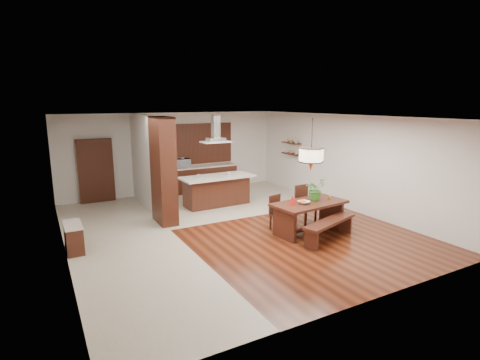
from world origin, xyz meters
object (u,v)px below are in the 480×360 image
island_cup (229,173)px  kitchen_island (217,190)px  microwave (182,163)px  range_hood (216,128)px  hallway_console (74,238)px  dining_chair_right (306,205)px  pendant_lantern (312,145)px  foliage_plant (315,189)px  dining_table (309,210)px  dining_bench (329,230)px  fruit_bowl (304,202)px  dining_chair_left (279,213)px

island_cup → kitchen_island: bearing=171.7°
microwave → range_hood: bearing=-74.4°
hallway_console → range_hood: size_ratio=0.98×
dining_chair_right → island_cup: (-0.96, 2.76, 0.49)m
pendant_lantern → foliage_plant: (0.26, 0.11, -1.16)m
dining_table → microwave: 5.69m
foliage_plant → dining_bench: bearing=-103.1°
dining_table → foliage_plant: size_ratio=3.52×
fruit_bowl → hallway_console: bearing=162.9°
dining_chair_left → kitchen_island: kitchen_island is taller
hallway_console → dining_bench: size_ratio=0.49×
dining_table → dining_chair_left: bearing=135.6°
dining_table → fruit_bowl: (-0.22, -0.05, 0.25)m
dining_chair_right → kitchen_island: 3.13m
fruit_bowl → dining_chair_left: bearing=118.9°
kitchen_island → dining_chair_right: bearing=-65.9°
fruit_bowl → microwave: bearing=101.8°
dining_chair_left → fruit_bowl: (0.32, -0.58, 0.38)m
pendant_lantern → island_cup: (-0.55, 3.39, -1.23)m
island_cup → microwave: 2.27m
dining_chair_left → pendant_lantern: 1.95m
hallway_console → dining_bench: (5.45, -2.22, -0.06)m
dining_bench → kitchen_island: size_ratio=0.75×
range_hood → kitchen_island: bearing=-90.0°
dining_bench → pendant_lantern: size_ratio=1.36×
kitchen_island → range_hood: bearing=88.0°
island_cup → dining_bench: bearing=-81.2°
fruit_bowl → range_hood: (-0.75, 3.51, 1.63)m
island_cup → pendant_lantern: bearing=-80.7°
foliage_plant → fruit_bowl: size_ratio=2.00×
dining_bench → microwave: (-1.45, 6.19, 0.86)m
pendant_lantern → fruit_bowl: 1.43m
microwave → dining_chair_left: bearing=-76.1°
dining_table → range_hood: (-0.97, 3.45, 1.88)m
hallway_console → fruit_bowl: size_ratio=3.09×
pendant_lantern → fruit_bowl: pendant_lantern is taller
dining_table → dining_chair_right: 0.76m
dining_bench → fruit_bowl: fruit_bowl is taller
dining_chair_left → hallway_console: bearing=156.6°
foliage_plant → kitchen_island: bearing=110.2°
range_hood → microwave: bearing=101.3°
hallway_console → dining_chair_right: 5.86m
dining_chair_left → microwave: (-0.84, 4.97, 0.66)m
pendant_lantern → island_cup: pendant_lantern is taller
pendant_lantern → foliage_plant: 1.20m
dining_table → dining_bench: dining_table is taller
island_cup → dining_table: bearing=-80.7°
dining_bench → foliage_plant: size_ratio=3.13×
dining_bench → dining_chair_left: dining_chair_left is taller
hallway_console → island_cup: bearing=21.0°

